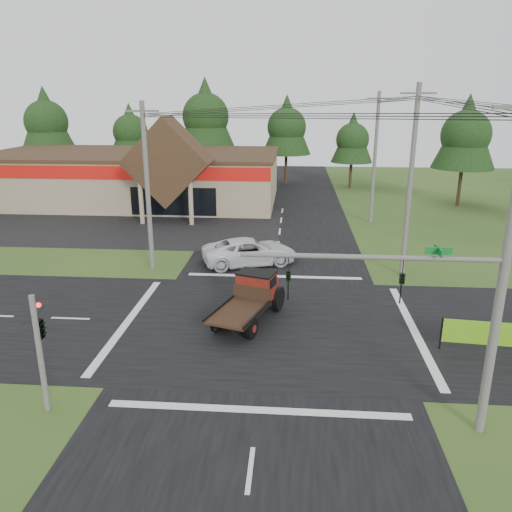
# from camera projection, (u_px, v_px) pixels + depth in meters

# --- Properties ---
(ground) EXTENTS (120.00, 120.00, 0.00)m
(ground) POSITION_uv_depth(u_px,v_px,m) (268.00, 325.00, 24.43)
(ground) COLOR #284C1B
(ground) RESTS_ON ground
(road_ns) EXTENTS (12.00, 120.00, 0.02)m
(road_ns) POSITION_uv_depth(u_px,v_px,m) (268.00, 325.00, 24.43)
(road_ns) COLOR black
(road_ns) RESTS_ON ground
(road_ew) EXTENTS (120.00, 12.00, 0.02)m
(road_ew) POSITION_uv_depth(u_px,v_px,m) (268.00, 325.00, 24.43)
(road_ew) COLOR black
(road_ew) RESTS_ON ground
(parking_apron) EXTENTS (28.00, 14.00, 0.02)m
(parking_apron) POSITION_uv_depth(u_px,v_px,m) (120.00, 225.00, 43.51)
(parking_apron) COLOR black
(parking_apron) RESTS_ON ground
(cvs_building) EXTENTS (30.40, 18.20, 9.19)m
(cvs_building) POSITION_uv_depth(u_px,v_px,m) (136.00, 176.00, 52.84)
(cvs_building) COLOR tan
(cvs_building) RESTS_ON ground
(traffic_signal_mast) EXTENTS (8.12, 0.24, 7.00)m
(traffic_signal_mast) POSITION_uv_depth(u_px,v_px,m) (442.00, 307.00, 15.54)
(traffic_signal_mast) COLOR #595651
(traffic_signal_mast) RESTS_ON ground
(traffic_signal_corner) EXTENTS (0.53, 2.48, 4.40)m
(traffic_signal_corner) POSITION_uv_depth(u_px,v_px,m) (37.00, 317.00, 16.95)
(traffic_signal_corner) COLOR #595651
(traffic_signal_corner) RESTS_ON ground
(utility_pole_nr) EXTENTS (2.00, 0.30, 11.00)m
(utility_pole_nr) POSITION_uv_depth(u_px,v_px,m) (504.00, 272.00, 15.05)
(utility_pole_nr) COLOR #595651
(utility_pole_nr) RESTS_ON ground
(utility_pole_nw) EXTENTS (2.00, 0.30, 10.50)m
(utility_pole_nw) POSITION_uv_depth(u_px,v_px,m) (147.00, 186.00, 30.99)
(utility_pole_nw) COLOR #595651
(utility_pole_nw) RESTS_ON ground
(utility_pole_ne) EXTENTS (2.00, 0.30, 11.50)m
(utility_pole_ne) POSITION_uv_depth(u_px,v_px,m) (410.00, 182.00, 29.66)
(utility_pole_ne) COLOR #595651
(utility_pole_ne) RESTS_ON ground
(utility_pole_n) EXTENTS (2.00, 0.30, 11.20)m
(utility_pole_n) POSITION_uv_depth(u_px,v_px,m) (375.00, 157.00, 43.01)
(utility_pole_n) COLOR #595651
(utility_pole_n) RESTS_ON ground
(tree_row_a) EXTENTS (6.72, 6.72, 12.12)m
(tree_row_a) POSITION_uv_depth(u_px,v_px,m) (46.00, 120.00, 62.20)
(tree_row_a) COLOR #332316
(tree_row_a) RESTS_ON ground
(tree_row_b) EXTENTS (5.60, 5.60, 10.10)m
(tree_row_b) POSITION_uv_depth(u_px,v_px,m) (130.00, 130.00, 63.77)
(tree_row_b) COLOR #332316
(tree_row_b) RESTS_ON ground
(tree_row_c) EXTENTS (7.28, 7.28, 13.13)m
(tree_row_c) POSITION_uv_depth(u_px,v_px,m) (206.00, 114.00, 61.48)
(tree_row_c) COLOR #332316
(tree_row_c) RESTS_ON ground
(tree_row_d) EXTENTS (6.16, 6.16, 11.11)m
(tree_row_d) POSITION_uv_depth(u_px,v_px,m) (287.00, 125.00, 62.10)
(tree_row_d) COLOR #332316
(tree_row_d) RESTS_ON ground
(tree_row_e) EXTENTS (5.04, 5.04, 9.09)m
(tree_row_e) POSITION_uv_depth(u_px,v_px,m) (353.00, 138.00, 60.02)
(tree_row_e) COLOR #332316
(tree_row_e) RESTS_ON ground
(tree_side_ne) EXTENTS (6.16, 6.16, 11.11)m
(tree_side_ne) POSITION_uv_depth(u_px,v_px,m) (466.00, 132.00, 49.38)
(tree_side_ne) COLOR #332316
(tree_side_ne) RESTS_ON ground
(antique_flatbed_truck) EXTENTS (3.71, 5.86, 2.29)m
(antique_flatbed_truck) POSITION_uv_depth(u_px,v_px,m) (248.00, 300.00, 24.51)
(antique_flatbed_truck) COLOR #63110E
(antique_flatbed_truck) RESTS_ON ground
(roadside_banner) EXTENTS (4.46, 0.56, 1.53)m
(roadside_banner) POSITION_uv_depth(u_px,v_px,m) (494.00, 337.00, 21.56)
(roadside_banner) COLOR #63A516
(roadside_banner) RESTS_ON ground
(white_pickup) EXTENTS (6.86, 4.79, 1.74)m
(white_pickup) POSITION_uv_depth(u_px,v_px,m) (250.00, 251.00, 33.25)
(white_pickup) COLOR white
(white_pickup) RESTS_ON ground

